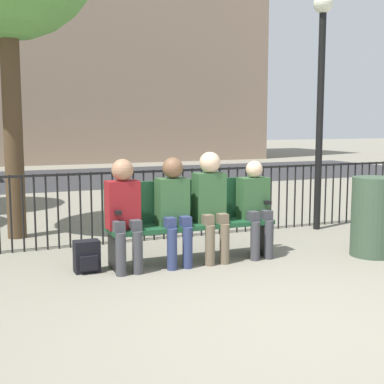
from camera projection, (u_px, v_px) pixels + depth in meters
The scene contains 11 objects.
ground_plane at pixel (297, 324), 4.18m from camera, with size 80.00×80.00×0.00m, color gray.
park_bench at pixel (189, 217), 6.08m from camera, with size 1.91×0.45×0.92m.
seated_person_0 at pixel (124, 208), 5.62m from camera, with size 0.34×0.39×1.19m.
seated_person_1 at pixel (174, 204), 5.85m from camera, with size 0.34×0.39×1.20m.
seated_person_2 at pixel (211, 199), 6.02m from camera, with size 0.34×0.39×1.25m.
seated_person_3 at pixel (255, 203), 6.25m from camera, with size 0.34×0.39×1.13m.
backpack at pixel (87, 257), 5.63m from camera, with size 0.26×0.21×0.34m.
fence_railing at pixel (154, 199), 7.13m from camera, with size 9.01×0.03×0.95m.
lamp_post at pixel (321, 74), 7.66m from camera, with size 0.28×0.28×3.38m.
street_surface at pixel (54, 179), 15.11m from camera, with size 24.00×6.00×0.01m.
trash_bin at pixel (373, 217), 6.30m from camera, with size 0.52×0.52×0.94m.
Camera 1 is at (-2.34, -3.36, 1.56)m, focal length 50.00 mm.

